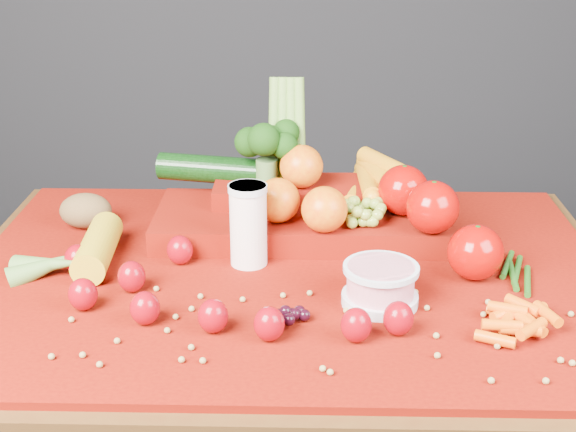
{
  "coord_description": "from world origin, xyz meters",
  "views": [
    {
      "loc": [
        0.03,
        -1.19,
        1.34
      ],
      "look_at": [
        0.0,
        0.02,
        0.85
      ],
      "focal_mm": 50.0,
      "sensor_mm": 36.0,
      "label": 1
    }
  ],
  "objects_px": {
    "table": "(288,327)",
    "yogurt_bowl": "(380,284)",
    "milk_glass": "(248,222)",
    "produce_mound": "(321,203)"
  },
  "relations": [
    {
      "from": "table",
      "to": "yogurt_bowl",
      "type": "bearing_deg",
      "value": -38.15
    },
    {
      "from": "table",
      "to": "yogurt_bowl",
      "type": "relative_size",
      "value": 9.5
    },
    {
      "from": "milk_glass",
      "to": "yogurt_bowl",
      "type": "relative_size",
      "value": 1.2
    },
    {
      "from": "milk_glass",
      "to": "yogurt_bowl",
      "type": "xyz_separation_m",
      "value": [
        0.21,
        -0.14,
        -0.04
      ]
    },
    {
      "from": "milk_glass",
      "to": "produce_mound",
      "type": "xyz_separation_m",
      "value": [
        0.12,
        0.12,
        -0.01
      ]
    },
    {
      "from": "table",
      "to": "yogurt_bowl",
      "type": "xyz_separation_m",
      "value": [
        0.14,
        -0.11,
        0.14
      ]
    },
    {
      "from": "table",
      "to": "produce_mound",
      "type": "xyz_separation_m",
      "value": [
        0.06,
        0.15,
        0.17
      ]
    },
    {
      "from": "milk_glass",
      "to": "table",
      "type": "bearing_deg",
      "value": -20.61
    },
    {
      "from": "milk_glass",
      "to": "yogurt_bowl",
      "type": "height_order",
      "value": "milk_glass"
    },
    {
      "from": "milk_glass",
      "to": "produce_mound",
      "type": "bearing_deg",
      "value": 45.37
    }
  ]
}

